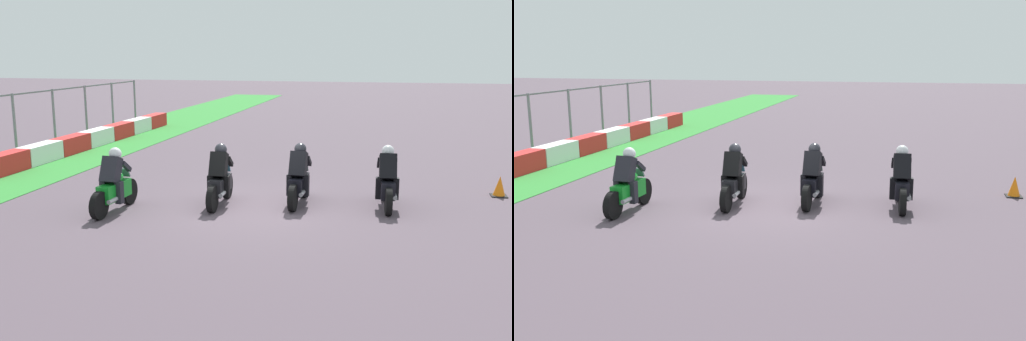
# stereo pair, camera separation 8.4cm
# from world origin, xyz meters

# --- Properties ---
(ground_plane) EXTENTS (120.00, 120.00, 0.00)m
(ground_plane) POSITION_xyz_m (0.00, 0.00, 0.00)
(ground_plane) COLOR #534550
(rider_lane_a) EXTENTS (2.04, 0.56, 1.51)m
(rider_lane_a) POSITION_xyz_m (0.72, -3.06, 0.62)
(rider_lane_a) COLOR black
(rider_lane_a) RESTS_ON ground_plane
(rider_lane_b) EXTENTS (2.04, 0.55, 1.51)m
(rider_lane_b) POSITION_xyz_m (0.54, -0.94, 0.62)
(rider_lane_b) COLOR black
(rider_lane_b) RESTS_ON ground_plane
(rider_lane_c) EXTENTS (2.04, 0.55, 1.51)m
(rider_lane_c) POSITION_xyz_m (0.02, 0.92, 0.62)
(rider_lane_c) COLOR black
(rider_lane_c) RESTS_ON ground_plane
(rider_lane_d) EXTENTS (2.04, 0.55, 1.51)m
(rider_lane_d) POSITION_xyz_m (-1.13, 3.16, 0.62)
(rider_lane_d) COLOR black
(rider_lane_d) RESTS_ON ground_plane
(traffic_cone) EXTENTS (0.40, 0.40, 0.54)m
(traffic_cone) POSITION_xyz_m (2.51, -5.91, 0.25)
(traffic_cone) COLOR black
(traffic_cone) RESTS_ON ground_plane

